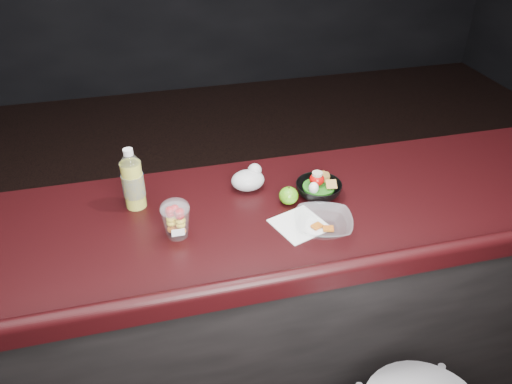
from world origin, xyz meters
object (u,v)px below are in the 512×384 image
snack_bowl (318,188)px  takeout_bowl (323,224)px  green_apple (289,196)px  lemonade_bottle (133,183)px  fruit_cup (176,218)px

snack_bowl → takeout_bowl: size_ratio=0.79×
green_apple → snack_bowl: 0.12m
lemonade_bottle → green_apple: size_ratio=3.17×
lemonade_bottle → snack_bowl: size_ratio=1.20×
lemonade_bottle → takeout_bowl: size_ratio=0.95×
lemonade_bottle → takeout_bowl: 0.66m
snack_bowl → takeout_bowl: 0.20m
snack_bowl → takeout_bowl: (-0.05, -0.19, -0.01)m
snack_bowl → takeout_bowl: bearing=-105.3°
takeout_bowl → snack_bowl: bearing=74.7°
green_apple → takeout_bowl: bearing=-69.1°
fruit_cup → takeout_bowl: bearing=-10.4°
snack_bowl → fruit_cup: bearing=-168.6°
lemonade_bottle → takeout_bowl: bearing=-26.0°
lemonade_bottle → fruit_cup: 0.24m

